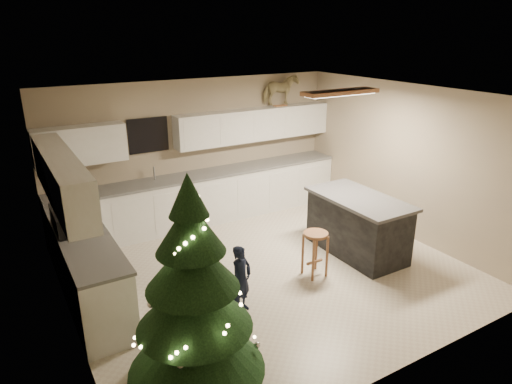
% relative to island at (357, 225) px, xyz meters
% --- Properties ---
extents(ground_plane, '(5.50, 5.50, 0.00)m').
position_rel_island_xyz_m(ground_plane, '(-1.55, 0.21, -0.48)').
color(ground_plane, beige).
extents(room_shell, '(5.52, 5.02, 2.61)m').
position_rel_island_xyz_m(room_shell, '(-1.53, 0.21, 1.27)').
color(room_shell, tan).
rests_on(room_shell, ground_plane).
extents(cabinetry, '(5.50, 3.20, 2.00)m').
position_rel_island_xyz_m(cabinetry, '(-2.46, 1.86, 0.28)').
color(cabinetry, white).
rests_on(cabinetry, ground_plane).
extents(island, '(0.90, 1.70, 0.95)m').
position_rel_island_xyz_m(island, '(0.00, 0.00, 0.00)').
color(island, black).
rests_on(island, ground_plane).
extents(bar_stool, '(0.36, 0.36, 0.68)m').
position_rel_island_xyz_m(bar_stool, '(-1.03, -0.23, 0.03)').
color(bar_stool, '#8D5F3F').
rests_on(bar_stool, ground_plane).
extents(christmas_tree, '(1.42, 1.38, 2.28)m').
position_rel_island_xyz_m(christmas_tree, '(-3.40, -1.39, 0.46)').
color(christmas_tree, '#3F2816').
rests_on(christmas_tree, ground_plane).
extents(toddler, '(0.39, 0.34, 0.91)m').
position_rel_island_xyz_m(toddler, '(-2.39, -0.49, -0.02)').
color(toddler, black).
rests_on(toddler, ground_plane).
extents(rocking_horse, '(0.70, 0.35, 0.60)m').
position_rel_island_xyz_m(rocking_horse, '(0.17, 2.53, 1.83)').
color(rocking_horse, '#8D5F3F').
rests_on(rocking_horse, cabinetry).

